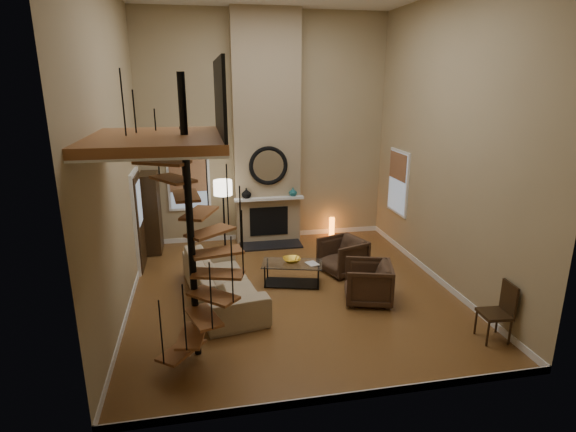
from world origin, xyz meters
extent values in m
cube|color=olive|center=(0.00, 0.00, -0.01)|extent=(6.00, 6.50, 0.01)
cube|color=tan|center=(0.00, 3.25, 2.75)|extent=(6.00, 0.02, 5.50)
cube|color=tan|center=(0.00, -3.25, 2.75)|extent=(6.00, 0.02, 5.50)
cube|color=tan|center=(-3.00, 0.00, 2.75)|extent=(0.02, 6.50, 5.50)
cube|color=tan|center=(3.00, 0.00, 2.75)|extent=(0.02, 6.50, 5.50)
cube|color=white|center=(0.00, 3.24, 0.06)|extent=(6.00, 0.02, 0.12)
cube|color=white|center=(0.00, -3.24, 0.06)|extent=(6.00, 0.02, 0.12)
cube|color=white|center=(-2.99, 0.00, 0.06)|extent=(0.02, 6.50, 0.12)
cube|color=white|center=(2.99, 0.00, 0.06)|extent=(0.02, 6.50, 0.12)
cube|color=#9D8766|center=(0.00, 3.06, 2.75)|extent=(1.60, 0.38, 5.50)
cube|color=black|center=(0.00, 2.57, 0.02)|extent=(1.50, 0.60, 0.04)
cube|color=black|center=(0.00, 2.86, 0.55)|extent=(0.95, 0.02, 0.72)
cube|color=white|center=(0.00, 2.78, 1.15)|extent=(1.70, 0.18, 0.06)
torus|color=black|center=(0.00, 2.84, 1.95)|extent=(0.94, 0.10, 0.94)
cylinder|color=white|center=(0.00, 2.85, 1.95)|extent=(0.80, 0.01, 0.80)
imported|color=black|center=(-0.55, 2.82, 1.30)|extent=(0.24, 0.24, 0.25)
imported|color=#1B5B60|center=(0.60, 2.82, 1.28)|extent=(0.20, 0.20, 0.21)
cube|color=white|center=(-1.90, 3.23, 1.60)|extent=(1.02, 0.04, 1.52)
cube|color=#8C9EB2|center=(-1.90, 3.21, 1.60)|extent=(0.90, 0.01, 1.40)
cube|color=#A5704A|center=(-1.90, 3.19, 1.81)|extent=(0.90, 0.01, 0.98)
cube|color=white|center=(2.98, 2.00, 1.60)|extent=(0.04, 1.02, 1.52)
cube|color=#8C9EB2|center=(2.96, 2.00, 1.60)|extent=(0.01, 0.90, 1.40)
cube|color=#A5704A|center=(2.94, 2.00, 1.98)|extent=(0.01, 0.90, 0.63)
cube|color=white|center=(-2.97, 1.80, 1.05)|extent=(0.06, 1.05, 2.16)
cube|color=#322010|center=(-2.94, 1.80, 1.02)|extent=(0.05, 0.90, 2.05)
cube|color=#8C9EB2|center=(-2.90, 1.80, 1.45)|extent=(0.01, 0.60, 0.90)
cube|color=#9A5E32|center=(-2.15, -1.80, 3.18)|extent=(1.70, 2.20, 0.12)
cube|color=white|center=(-2.15, -1.80, 3.10)|extent=(1.70, 2.20, 0.03)
cube|color=black|center=(-1.33, -1.80, 3.71)|extent=(0.04, 2.20, 0.94)
cylinder|color=black|center=(-1.80, -1.80, 2.01)|extent=(0.10, 0.10, 4.02)
cube|color=#9A5E32|center=(-2.02, -2.08, 0.26)|extent=(0.71, 0.78, 0.04)
cylinder|color=black|center=(-2.24, -2.37, 0.73)|extent=(0.02, 0.02, 0.94)
cube|color=#9A5E32|center=(-1.86, -2.15, 0.52)|extent=(0.46, 0.77, 0.04)
cylinder|color=black|center=(-1.93, -2.51, 0.99)|extent=(0.02, 0.02, 0.94)
cube|color=#9A5E32|center=(-1.69, -2.14, 0.78)|extent=(0.55, 0.79, 0.04)
cylinder|color=black|center=(-1.58, -2.48, 1.25)|extent=(0.02, 0.02, 0.94)
cube|color=#9A5E32|center=(-1.54, -2.05, 1.04)|extent=(0.75, 0.74, 0.04)
cylinder|color=black|center=(-1.28, -2.30, 1.51)|extent=(0.02, 0.02, 0.94)
cube|color=#9A5E32|center=(-1.45, -1.90, 1.30)|extent=(0.79, 0.53, 0.04)
cylinder|color=black|center=(-1.11, -2.00, 1.77)|extent=(0.02, 0.02, 0.94)
cube|color=#9A5E32|center=(-1.45, -1.73, 1.56)|extent=(0.77, 0.48, 0.04)
cylinder|color=black|center=(-1.10, -1.65, 2.03)|extent=(0.02, 0.02, 0.94)
cube|color=#9A5E32|center=(-1.52, -1.57, 1.82)|extent=(0.77, 0.72, 0.04)
cylinder|color=black|center=(-1.25, -1.34, 2.29)|extent=(0.02, 0.02, 0.94)
cube|color=#9A5E32|center=(-1.67, -1.47, 2.08)|extent=(0.58, 0.79, 0.04)
cylinder|color=black|center=(-1.53, -1.13, 2.55)|extent=(0.02, 0.02, 0.94)
cube|color=#9A5E32|center=(-1.84, -1.44, 2.34)|extent=(0.41, 0.75, 0.04)
cylinder|color=black|center=(-1.88, -1.08, 2.81)|extent=(0.02, 0.02, 0.94)
cube|color=#9A5E32|center=(-2.00, -1.50, 2.60)|extent=(0.68, 0.79, 0.04)
cylinder|color=black|center=(-2.20, -1.20, 3.07)|extent=(0.02, 0.02, 0.94)
cube|color=#9A5E32|center=(-2.12, -1.63, 2.86)|extent=(0.80, 0.64, 0.04)
cylinder|color=black|center=(-2.44, -1.46, 3.33)|extent=(0.02, 0.02, 0.94)
cube|color=#9A5E32|center=(-2.16, -1.80, 3.12)|extent=(0.72, 0.34, 0.04)
cylinder|color=black|center=(-2.52, -1.80, 3.59)|extent=(0.02, 0.02, 0.94)
cube|color=#322010|center=(-2.79, 2.80, 0.95)|extent=(0.39, 0.83, 1.86)
imported|color=tan|center=(-1.35, -0.07, 0.40)|extent=(1.48, 2.82, 0.78)
imported|color=#412C1E|center=(1.31, 0.74, 0.35)|extent=(1.07, 1.05, 0.77)
imported|color=#412C1E|center=(1.37, -0.67, 0.35)|extent=(1.04, 1.03, 0.77)
cube|color=silver|center=(0.07, 0.31, 0.44)|extent=(1.29, 0.88, 0.02)
cube|color=black|center=(0.07, 0.31, 0.03)|extent=(1.17, 0.76, 0.01)
cylinder|color=black|center=(-0.49, 0.24, 0.22)|extent=(0.04, 0.04, 0.43)
cylinder|color=black|center=(0.51, -0.04, 0.22)|extent=(0.04, 0.04, 0.43)
cylinder|color=black|center=(-0.38, 0.66, 0.22)|extent=(0.04, 0.04, 0.43)
cylinder|color=black|center=(0.63, 0.38, 0.22)|extent=(0.04, 0.04, 0.43)
imported|color=gold|center=(0.07, 0.36, 0.50)|extent=(0.35, 0.35, 0.09)
imported|color=gray|center=(0.42, 0.16, 0.46)|extent=(0.26, 0.31, 0.03)
cylinder|color=black|center=(-1.13, 2.45, 0.01)|extent=(0.39, 0.39, 0.03)
cylinder|color=black|center=(-1.13, 2.45, 0.80)|extent=(0.04, 0.04, 1.66)
cylinder|color=#F2E5C6|center=(-1.13, 2.45, 1.55)|extent=(0.43, 0.43, 0.34)
cylinder|color=orange|center=(1.67, 3.00, 0.25)|extent=(0.14, 0.14, 0.50)
cube|color=#322010|center=(2.73, -2.29, 0.44)|extent=(0.45, 0.45, 0.05)
cube|color=#322010|center=(2.94, -2.31, 0.70)|extent=(0.07, 0.40, 0.50)
cylinder|color=#322010|center=(2.54, -2.46, 0.21)|extent=(0.04, 0.04, 0.40)
cylinder|color=#322010|center=(2.90, -2.49, 0.21)|extent=(0.04, 0.04, 0.40)
cylinder|color=#322010|center=(2.57, -2.10, 0.21)|extent=(0.04, 0.04, 0.40)
cylinder|color=#322010|center=(2.92, -2.13, 0.21)|extent=(0.04, 0.04, 0.40)
camera|label=1|loc=(-1.64, -7.94, 3.91)|focal=28.64mm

